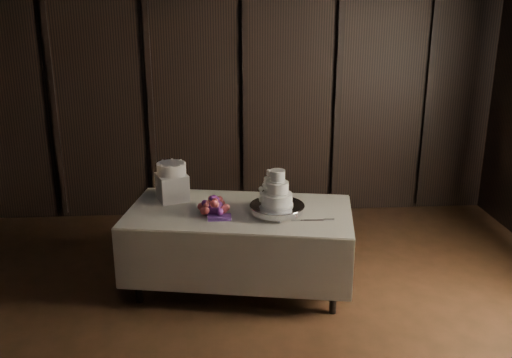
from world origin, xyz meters
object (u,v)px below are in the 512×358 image
(wedding_cake, at_px, (275,192))
(box_pedestal, at_px, (172,187))
(display_table, at_px, (240,245))
(cake_stand, at_px, (277,210))
(bouquet, at_px, (214,207))
(small_cake, at_px, (171,169))

(wedding_cake, bearing_deg, box_pedestal, 155.41)
(display_table, distance_m, wedding_cake, 0.65)
(cake_stand, bearing_deg, bouquet, 174.17)
(wedding_cake, distance_m, small_cake, 1.03)
(cake_stand, xyz_separation_m, wedding_cake, (-0.02, -0.01, 0.17))
(cake_stand, height_order, small_cake, small_cake)
(box_pedestal, distance_m, small_cake, 0.18)
(wedding_cake, bearing_deg, bouquet, 174.99)
(wedding_cake, height_order, bouquet, wedding_cake)
(wedding_cake, bearing_deg, cake_stand, 32.24)
(display_table, bearing_deg, wedding_cake, -15.18)
(bouquet, xyz_separation_m, small_cake, (-0.38, 0.40, 0.23))
(bouquet, bearing_deg, box_pedestal, 133.89)
(display_table, xyz_separation_m, wedding_cake, (0.30, -0.14, 0.56))
(cake_stand, distance_m, box_pedestal, 1.04)
(bouquet, height_order, box_pedestal, box_pedestal)
(wedding_cake, distance_m, box_pedestal, 1.03)
(box_pedestal, height_order, small_cake, small_cake)
(wedding_cake, height_order, box_pedestal, wedding_cake)
(cake_stand, height_order, wedding_cake, wedding_cake)
(wedding_cake, distance_m, bouquet, 0.55)
(display_table, distance_m, box_pedestal, 0.83)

